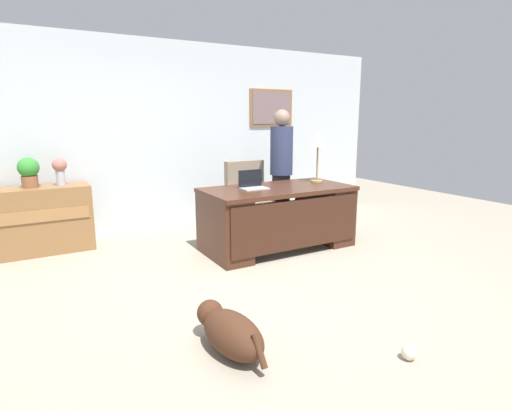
# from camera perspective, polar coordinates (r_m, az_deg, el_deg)

# --- Properties ---
(ground_plane) EXTENTS (12.00, 12.00, 0.00)m
(ground_plane) POSITION_cam_1_polar(r_m,az_deg,el_deg) (4.20, 1.88, -10.83)
(ground_plane) COLOR #9E937F
(back_wall) EXTENTS (7.00, 0.16, 2.70)m
(back_wall) POSITION_cam_1_polar(r_m,az_deg,el_deg) (6.24, -10.70, 9.27)
(back_wall) COLOR silver
(back_wall) RESTS_ON ground_plane
(desk) EXTENTS (1.86, 0.92, 0.78)m
(desk) POSITION_cam_1_polar(r_m,az_deg,el_deg) (5.16, 3.19, -1.47)
(desk) COLOR #422316
(desk) RESTS_ON ground_plane
(credenza) EXTENTS (1.30, 0.50, 0.81)m
(credenza) POSITION_cam_1_polar(r_m,az_deg,el_deg) (5.67, -28.40, -1.91)
(credenza) COLOR olive
(credenza) RESTS_ON ground_plane
(armchair) EXTENTS (0.60, 0.59, 1.01)m
(armchair) POSITION_cam_1_polar(r_m,az_deg,el_deg) (5.99, -0.84, 0.79)
(armchair) COLOR gray
(armchair) RESTS_ON ground_plane
(person_standing) EXTENTS (0.32, 0.32, 1.74)m
(person_standing) POSITION_cam_1_polar(r_m,az_deg,el_deg) (5.89, 3.53, 4.92)
(person_standing) COLOR #262323
(person_standing) RESTS_ON ground_plane
(dog_lying) EXTENTS (0.38, 0.78, 0.30)m
(dog_lying) POSITION_cam_1_polar(r_m,az_deg,el_deg) (3.03, -3.64, -17.12)
(dog_lying) COLOR #472819
(dog_lying) RESTS_ON ground_plane
(laptop) EXTENTS (0.32, 0.22, 0.22)m
(laptop) POSITION_cam_1_polar(r_m,az_deg,el_deg) (5.00, -0.48, 2.93)
(laptop) COLOR #B2B5BA
(laptop) RESTS_ON desk
(desk_lamp) EXTENTS (0.22, 0.22, 0.65)m
(desk_lamp) POSITION_cam_1_polar(r_m,az_deg,el_deg) (5.52, 8.58, 8.50)
(desk_lamp) COLOR #9E8447
(desk_lamp) RESTS_ON desk
(vase_with_flowers) EXTENTS (0.17, 0.17, 0.34)m
(vase_with_flowers) POSITION_cam_1_polar(r_m,az_deg,el_deg) (5.59, -25.58, 4.57)
(vase_with_flowers) COLOR #AFB6C1
(vase_with_flowers) RESTS_ON credenza
(potted_plant) EXTENTS (0.24, 0.24, 0.36)m
(potted_plant) POSITION_cam_1_polar(r_m,az_deg,el_deg) (5.58, -29.00, 4.14)
(potted_plant) COLOR brown
(potted_plant) RESTS_ON credenza
(dog_toy_ball) EXTENTS (0.11, 0.11, 0.11)m
(dog_toy_ball) POSITION_cam_1_polar(r_m,az_deg,el_deg) (3.17, 20.49, -18.64)
(dog_toy_ball) COLOR beige
(dog_toy_ball) RESTS_ON ground_plane
(dog_toy_plush) EXTENTS (0.14, 0.17, 0.05)m
(dog_toy_plush) POSITION_cam_1_polar(r_m,az_deg,el_deg) (3.46, -2.37, -15.67)
(dog_toy_plush) COLOR green
(dog_toy_plush) RESTS_ON ground_plane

